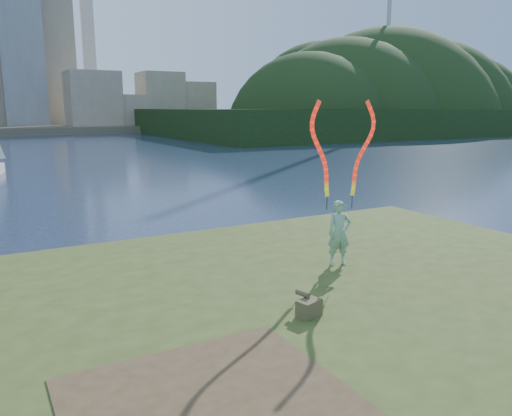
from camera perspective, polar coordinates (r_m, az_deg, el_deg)
ground at (r=9.90m, az=-0.80°, el=-13.34°), size 320.00×320.00×0.00m
grassy_knoll at (r=8.02m, az=7.39°, el=-17.02°), size 20.00×18.00×0.80m
dirt_patch at (r=6.13m, az=-4.94°, el=-21.54°), size 3.20×3.00×0.02m
far_shore at (r=103.07m, az=-27.13°, el=8.15°), size 320.00×40.00×1.20m
wooded_hill at (r=93.27m, az=14.16°, el=8.56°), size 78.00×50.00×63.00m
woman_with_ribbons at (r=10.73m, az=9.59°, el=1.14°), size 1.87×0.64×3.82m
canvas_bag at (r=8.33m, az=6.03°, el=-11.18°), size 0.44×0.50×0.37m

